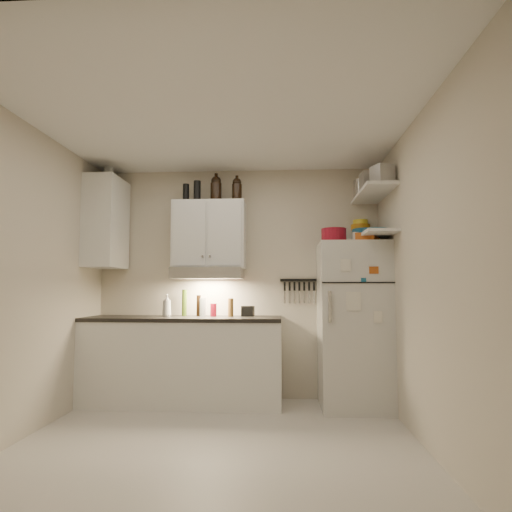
{
  "coord_description": "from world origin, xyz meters",
  "views": [
    {
      "loc": [
        0.52,
        -3.38,
        1.21
      ],
      "look_at": [
        0.25,
        0.9,
        1.55
      ],
      "focal_mm": 30.0,
      "sensor_mm": 36.0,
      "label": 1
    }
  ],
  "objects": [
    {
      "name": "plates",
      "position": [
        1.47,
        1.04,
        1.81
      ],
      "size": [
        0.28,
        0.28,
        0.06
      ],
      "primitive_type": "cylinder",
      "rotation": [
        0.0,
        0.0,
        0.15
      ],
      "color": "#16567C",
      "rests_on": "shelf_lo"
    },
    {
      "name": "red_jar",
      "position": [
        -0.24,
        1.29,
        0.99
      ],
      "size": [
        0.09,
        0.09,
        0.14
      ],
      "primitive_type": "cylinder",
      "rotation": [
        0.0,
        0.0,
        0.35
      ],
      "color": "maroon",
      "rests_on": "countertop"
    },
    {
      "name": "clear_bottle",
      "position": [
        -0.36,
        1.28,
        1.02
      ],
      "size": [
        0.08,
        0.08,
        0.2
      ],
      "primitive_type": "cylinder",
      "rotation": [
        0.0,
        0.0,
        -0.3
      ],
      "color": "silver",
      "rests_on": "countertop"
    },
    {
      "name": "thermos_b",
      "position": [
        -0.57,
        1.32,
        2.3
      ],
      "size": [
        0.09,
        0.09,
        0.2
      ],
      "primitive_type": "cylinder",
      "rotation": [
        0.0,
        0.0,
        -0.28
      ],
      "color": "black",
      "rests_on": "upper_cabinet"
    },
    {
      "name": "back_wall",
      "position": [
        0.0,
        1.51,
        1.3
      ],
      "size": [
        3.2,
        0.02,
        2.6
      ],
      "primitive_type": "cube",
      "color": "beige",
      "rests_on": "ground"
    },
    {
      "name": "bowl_orange",
      "position": [
        1.4,
        1.47,
        1.91
      ],
      "size": [
        0.21,
        0.21,
        0.06
      ],
      "primitive_type": "cylinder",
      "color": "#BB7511",
      "rests_on": "bowl_teal"
    },
    {
      "name": "right_wall",
      "position": [
        1.61,
        0.0,
        1.3
      ],
      "size": [
        0.02,
        3.0,
        2.6
      ],
      "primitive_type": "cube",
      "color": "beige",
      "rests_on": "ground"
    },
    {
      "name": "base_cabinet",
      "position": [
        -0.55,
        1.2,
        0.44
      ],
      "size": [
        2.1,
        0.6,
        0.88
      ],
      "primitive_type": "cube",
      "color": "white",
      "rests_on": "floor"
    },
    {
      "name": "side_cabinet",
      "position": [
        -1.44,
        1.2,
        1.95
      ],
      "size": [
        0.33,
        0.55,
        1.0
      ],
      "primitive_type": "cube",
      "color": "white",
      "rests_on": "left_wall"
    },
    {
      "name": "dutch_oven",
      "position": [
        1.06,
        1.12,
        1.78
      ],
      "size": [
        0.33,
        0.33,
        0.15
      ],
      "primitive_type": "cylinder",
      "rotation": [
        0.0,
        0.0,
        0.31
      ],
      "color": "maroon",
      "rests_on": "fridge"
    },
    {
      "name": "side_jar",
      "position": [
        -1.45,
        1.27,
        2.52
      ],
      "size": [
        0.14,
        0.14,
        0.15
      ],
      "primitive_type": "cylinder",
      "rotation": [
        0.0,
        0.0,
        0.32
      ],
      "color": "silver",
      "rests_on": "side_cabinet"
    },
    {
      "name": "tin_a",
      "position": [
        1.41,
        0.96,
        2.31
      ],
      "size": [
        0.2,
        0.19,
        0.19
      ],
      "primitive_type": "cube",
      "rotation": [
        0.0,
        0.0,
        0.1
      ],
      "color": "#AAAAAD",
      "rests_on": "shelf_hi"
    },
    {
      "name": "bowl_yellow",
      "position": [
        1.4,
        1.47,
        1.97
      ],
      "size": [
        0.17,
        0.17,
        0.05
      ],
      "primitive_type": "cylinder",
      "color": "yellow",
      "rests_on": "bowl_orange"
    },
    {
      "name": "pepper_mill",
      "position": [
        -0.05,
        1.28,
        1.02
      ],
      "size": [
        0.06,
        0.06,
        0.2
      ],
      "primitive_type": "cylinder",
      "rotation": [
        0.0,
        0.0,
        -0.02
      ],
      "color": "brown",
      "rests_on": "countertop"
    },
    {
      "name": "shelf_hi",
      "position": [
        1.45,
        1.02,
        2.2
      ],
      "size": [
        0.3,
        0.95,
        0.03
      ],
      "primitive_type": "cube",
      "color": "white",
      "rests_on": "right_wall"
    },
    {
      "name": "ceiling",
      "position": [
        0.0,
        0.0,
        2.61
      ],
      "size": [
        3.2,
        3.0,
        0.02
      ],
      "primitive_type": "cube",
      "color": "white",
      "rests_on": "ground"
    },
    {
      "name": "knife_strip",
      "position": [
        0.7,
        1.49,
        1.32
      ],
      "size": [
        0.42,
        0.02,
        0.03
      ],
      "primitive_type": "cube",
      "color": "black",
      "rests_on": "back_wall"
    },
    {
      "name": "caddy",
      "position": [
        0.13,
        1.35,
        0.98
      ],
      "size": [
        0.15,
        0.11,
        0.11
      ],
      "primitive_type": "cube",
      "rotation": [
        0.0,
        0.0,
        -0.17
      ],
      "color": "black",
      "rests_on": "countertop"
    },
    {
      "name": "left_wall",
      "position": [
        -1.61,
        0.0,
        1.3
      ],
      "size": [
        0.02,
        3.0,
        2.6
      ],
      "primitive_type": "cube",
      "color": "beige",
      "rests_on": "ground"
    },
    {
      "name": "tin_b",
      "position": [
        1.47,
        0.67,
        2.3
      ],
      "size": [
        0.22,
        0.22,
        0.17
      ],
      "primitive_type": "cube",
      "rotation": [
        0.0,
        0.0,
        0.41
      ],
      "color": "#AAAAAD",
      "rests_on": "shelf_hi"
    },
    {
      "name": "range_hood",
      "position": [
        -0.3,
        1.27,
        1.39
      ],
      "size": [
        0.76,
        0.46,
        0.12
      ],
      "primitive_type": "cube",
      "color": "silver",
      "rests_on": "back_wall"
    },
    {
      "name": "growler_b",
      "position": [
        0.01,
        1.27,
        2.33
      ],
      "size": [
        0.14,
        0.14,
        0.26
      ],
      "primitive_type": null,
      "rotation": [
        0.0,
        0.0,
        0.32
      ],
      "color": "black",
      "rests_on": "upper_cabinet"
    },
    {
      "name": "upper_cabinet",
      "position": [
        -0.3,
        1.33,
        1.83
      ],
      "size": [
        0.8,
        0.33,
        0.75
      ],
      "primitive_type": "cube",
      "color": "white",
      "rests_on": "back_wall"
    },
    {
      "name": "bowl_teal",
      "position": [
        1.43,
        1.39,
        1.83
      ],
      "size": [
        0.27,
        0.27,
        0.11
      ],
      "primitive_type": "cylinder",
      "color": "#16567C",
      "rests_on": "shelf_lo"
    },
    {
      "name": "thermos_a",
      "position": [
        -0.43,
        1.28,
        2.31
      ],
      "size": [
        0.1,
        0.1,
        0.23
      ],
      "primitive_type": "cylinder",
      "rotation": [
        0.0,
        0.0,
        0.34
      ],
      "color": "black",
      "rests_on": "upper_cabinet"
    },
    {
      "name": "oil_bottle",
      "position": [
        -0.58,
        1.36,
        1.07
      ],
      "size": [
        0.07,
        0.07,
        0.29
      ],
      "primitive_type": "cylinder",
      "rotation": [
        0.0,
        0.0,
        -0.34
      ],
      "color": "#3D5916",
      "rests_on": "countertop"
    },
    {
      "name": "floor",
      "position": [
        0.0,
        0.0,
        -0.01
      ],
      "size": [
        3.2,
        3.0,
        0.02
      ],
      "primitive_type": "cube",
      "color": "beige",
      "rests_on": "ground"
    },
    {
      "name": "stock_pot",
      "position": [
        1.43,
        1.27,
        2.31
      ],
      "size": [
        0.32,
        0.32,
        0.19
      ],
      "primitive_type": "cylinder",
      "rotation": [
        0.0,
        0.0,
        0.26
      ],
      "color": "silver",
      "rests_on": "shelf_hi"
    },
    {
      "name": "soap_bottle",
      "position": [
        -0.74,
        1.21,
        1.06
      ],
      "size": [
        0.11,
        0.11,
        0.27
      ],
      "primitive_type": "imported",
      "rotation": [
        0.0,
        0.0,
        0.04
      ],
      "color": "white",
      "rests_on": "countertop"
    },
    {
      "name": "vinegar_bottle",
      "position": [
        -0.41,
        1.32,
        1.04
      ],
      "size": [
        0.06,
        0.06,
        0.23
      ],
      "primitive_type": "cylinder",
      "rotation": [
        0.0,
        0.0,
        -0.2
      ],
      "color": "black",
      "rests_on": "countertop"
    },
    {
      "name": "spice_jar",
      "position": [
        1.28,
        1.09,
        1.75
      ],
      "size": [
        0.06,
        0.06,
        0.11
      ],
      "primitive_type": "cylinder",
      "rotation": [
        0.0,
        0.0,
        -0.01
      ],
      "color": "silver",
      "rests_on": "fridge"
    },
    {
      "name": "growler_a",
      "position": [
        -0.23,
        1.3,
        2.35
      ],
      "size": [
        0.13,
        0.13,
        0.29
      ],
      "primitive_type": null,
      "rotation": [
        0.0,
        0.0,
        -0.08
      ],
      "color": "black",
      "rests_on": "upper_cabinet"
    },
    {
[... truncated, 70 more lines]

